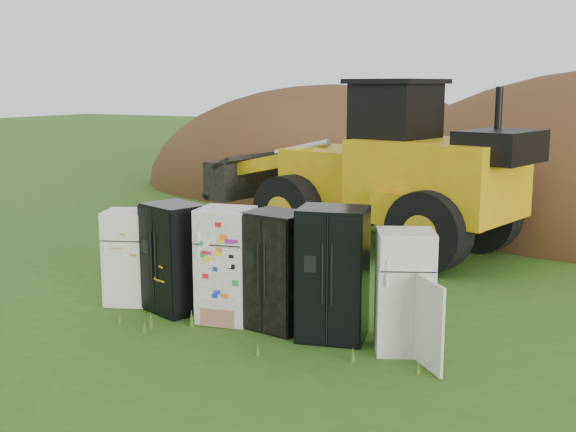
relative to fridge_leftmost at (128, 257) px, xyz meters
The scene contains 10 objects.
ground 2.57m from the fridge_leftmost, ahead, with size 120.00×120.00×0.00m, color #2D5516.
fridge_leftmost is the anchor object (origin of this frame).
fridge_black_side 0.95m from the fridge_leftmost, ahead, with size 0.91×0.72×1.75m, color black, non-canonical shape.
fridge_sticker 1.94m from the fridge_leftmost, ahead, with size 0.79×0.73×1.76m, color white, non-canonical shape.
fridge_dark_mid 2.81m from the fridge_leftmost, ahead, with size 0.90×0.73×1.76m, color black, non-canonical shape.
fridge_black_right 3.71m from the fridge_leftmost, ahead, with size 0.95×0.79×1.90m, color black, non-canonical shape.
fridge_open_door 4.78m from the fridge_leftmost, ahead, with size 0.76×0.70×1.67m, color white, non-canonical shape.
wheel_loader 6.30m from the fridge_leftmost, 74.60° to the left, with size 7.69×3.12×3.72m, color gold, non-canonical shape.
dirt_mound_left 14.77m from the fridge_leftmost, 101.25° to the left, with size 14.15×10.61×7.24m, color #4B2C18.
dirt_mound_back 18.63m from the fridge_leftmost, 78.83° to the left, with size 15.66×10.44×5.62m, color #4B2C18.
Camera 1 is at (5.36, -9.07, 3.60)m, focal length 45.00 mm.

